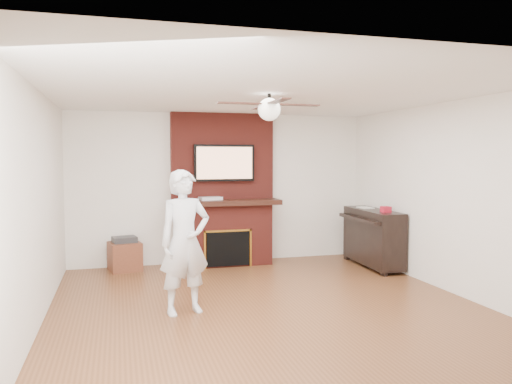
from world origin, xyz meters
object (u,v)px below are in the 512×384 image
object	(u,v)px
person	(185,242)
side_table	(125,255)
fireplace	(224,204)
piano	(373,236)

from	to	relation	value
person	side_table	xyz separation A→B (m)	(-0.63, 2.40, -0.57)
fireplace	side_table	bearing A→B (deg)	-177.60
side_table	piano	bearing A→B (deg)	-23.36
fireplace	person	distance (m)	2.66
fireplace	piano	bearing A→B (deg)	-20.69
person	piano	bearing A→B (deg)	11.54
fireplace	piano	world-z (taller)	fireplace
person	side_table	bearing A→B (deg)	89.93
person	fireplace	bearing A→B (deg)	53.68
side_table	piano	xyz separation A→B (m)	(3.88, -0.79, 0.25)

